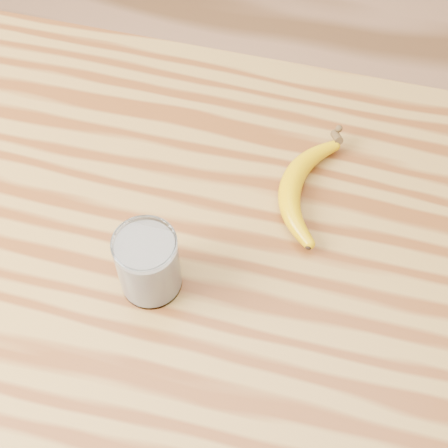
# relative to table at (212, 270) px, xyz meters

# --- Properties ---
(table) EXTENTS (1.20, 0.80, 0.90)m
(table) POSITION_rel_table_xyz_m (0.00, 0.00, 0.00)
(table) COLOR olive
(table) RESTS_ON ground
(smoothie_glass) EXTENTS (0.09, 0.09, 0.11)m
(smoothie_glass) POSITION_rel_table_xyz_m (-0.06, -0.11, 0.18)
(smoothie_glass) COLOR white
(smoothie_glass) RESTS_ON table
(banana) EXTENTS (0.12, 0.30, 0.04)m
(banana) POSITION_rel_table_xyz_m (0.10, 0.10, 0.15)
(banana) COLOR #C49200
(banana) RESTS_ON table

